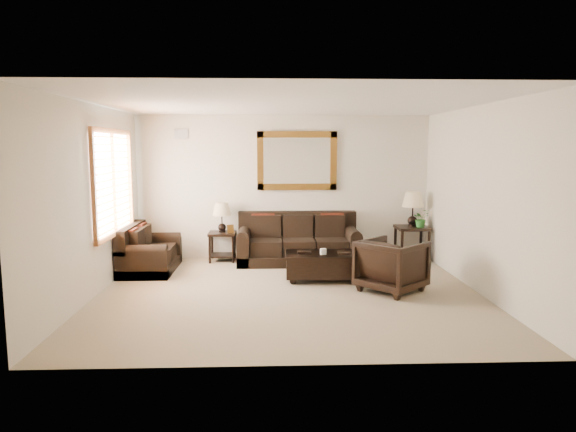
{
  "coord_description": "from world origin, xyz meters",
  "views": [
    {
      "loc": [
        -0.29,
        -7.21,
        2.08
      ],
      "look_at": [
        0.01,
        0.6,
        1.05
      ],
      "focal_mm": 32.0,
      "sensor_mm": 36.0,
      "label": 1
    }
  ],
  "objects_px": {
    "loveseat": "(147,254)",
    "sofa": "(298,244)",
    "end_table_left": "(222,223)",
    "armchair": "(392,263)",
    "end_table_right": "(413,216)",
    "coffee_table": "(325,263)"
  },
  "relations": [
    {
      "from": "end_table_left",
      "to": "end_table_right",
      "type": "relative_size",
      "value": 0.85
    },
    {
      "from": "sofa",
      "to": "end_table_left",
      "type": "relative_size",
      "value": 2.03
    },
    {
      "from": "loveseat",
      "to": "sofa",
      "type": "bearing_deg",
      "value": -77.27
    },
    {
      "from": "sofa",
      "to": "coffee_table",
      "type": "xyz_separation_m",
      "value": [
        0.36,
        -1.33,
        -0.06
      ]
    },
    {
      "from": "end_table_right",
      "to": "loveseat",
      "type": "bearing_deg",
      "value": -171.67
    },
    {
      "from": "end_table_right",
      "to": "armchair",
      "type": "height_order",
      "value": "end_table_right"
    },
    {
      "from": "armchair",
      "to": "loveseat",
      "type": "bearing_deg",
      "value": 27.06
    },
    {
      "from": "end_table_right",
      "to": "sofa",
      "type": "bearing_deg",
      "value": -177.18
    },
    {
      "from": "loveseat",
      "to": "armchair",
      "type": "xyz_separation_m",
      "value": [
        3.87,
        -1.42,
        0.13
      ]
    },
    {
      "from": "end_table_left",
      "to": "armchair",
      "type": "xyz_separation_m",
      "value": [
        2.66,
        -2.15,
        -0.29
      ]
    },
    {
      "from": "sofa",
      "to": "armchair",
      "type": "xyz_separation_m",
      "value": [
        1.25,
        -2.01,
        0.09
      ]
    },
    {
      "from": "sofa",
      "to": "coffee_table",
      "type": "height_order",
      "value": "sofa"
    },
    {
      "from": "end_table_left",
      "to": "armchair",
      "type": "distance_m",
      "value": 3.43
    },
    {
      "from": "loveseat",
      "to": "end_table_left",
      "type": "relative_size",
      "value": 1.3
    },
    {
      "from": "sofa",
      "to": "loveseat",
      "type": "relative_size",
      "value": 1.57
    },
    {
      "from": "end_table_right",
      "to": "end_table_left",
      "type": "bearing_deg",
      "value": 179.31
    },
    {
      "from": "sofa",
      "to": "end_table_right",
      "type": "height_order",
      "value": "end_table_right"
    },
    {
      "from": "end_table_right",
      "to": "coffee_table",
      "type": "bearing_deg",
      "value": -141.29
    },
    {
      "from": "loveseat",
      "to": "end_table_right",
      "type": "relative_size",
      "value": 1.1
    },
    {
      "from": "coffee_table",
      "to": "armchair",
      "type": "distance_m",
      "value": 1.14
    },
    {
      "from": "sofa",
      "to": "armchair",
      "type": "distance_m",
      "value": 2.37
    },
    {
      "from": "coffee_table",
      "to": "armchair",
      "type": "bearing_deg",
      "value": -35.43
    }
  ]
}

